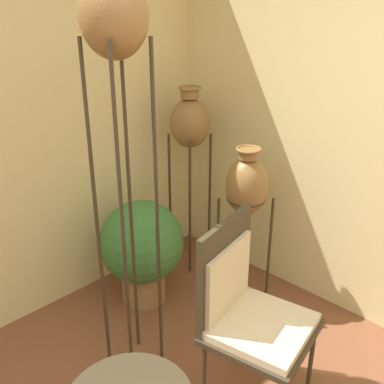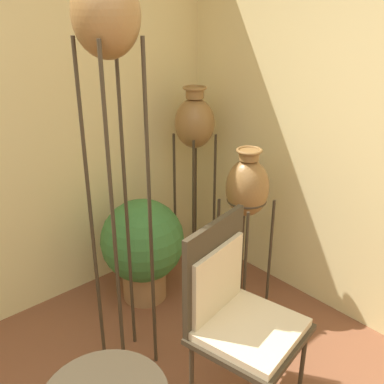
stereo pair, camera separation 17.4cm
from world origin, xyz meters
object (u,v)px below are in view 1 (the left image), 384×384
potted_plant (142,247)px  vase_stand_tall (115,31)px  vase_stand_medium (190,126)px  vase_stand_short (247,188)px  chair (247,307)px

potted_plant → vase_stand_tall: bearing=-134.6°
vase_stand_medium → vase_stand_short: bearing=-101.6°
vase_stand_medium → vase_stand_short: 0.72m
vase_stand_short → chair: size_ratio=1.10×
chair → potted_plant: chair is taller
vase_stand_short → potted_plant: 0.84m
potted_plant → chair: bearing=-101.0°
vase_stand_tall → vase_stand_medium: 1.40m
vase_stand_tall → vase_stand_medium: size_ratio=1.53×
vase_stand_tall → potted_plant: size_ratio=2.91×
chair → potted_plant: bearing=68.0°
vase_stand_tall → chair: size_ratio=2.09×
vase_stand_short → chair: vase_stand_short is taller
vase_stand_tall → potted_plant: vase_stand_tall is taller
vase_stand_short → vase_stand_tall: bearing=175.2°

